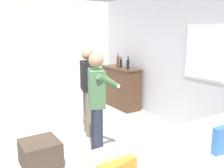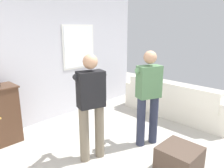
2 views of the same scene
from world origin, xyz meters
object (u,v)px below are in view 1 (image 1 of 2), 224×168
(bottle_wine_green, at_px, (118,61))
(person_standing_left, at_px, (88,87))
(ottoman, at_px, (40,153))
(person_standing_right, at_px, (97,102))
(sideboard_cabinet, at_px, (121,87))
(bottle_spirits_clear, at_px, (128,64))
(bottle_liquor_amber, at_px, (121,63))

(bottle_wine_green, relative_size, person_standing_left, 0.21)
(ottoman, xyz_separation_m, person_standing_right, (0.32, 0.81, 0.75))
(sideboard_cabinet, xyz_separation_m, person_standing_right, (2.13, -1.88, 0.41))
(bottle_wine_green, relative_size, ottoman, 0.65)
(person_standing_left, distance_m, person_standing_right, 1.04)
(ottoman, bearing_deg, bottle_wine_green, 125.64)
(bottle_spirits_clear, bearing_deg, bottle_wine_green, 178.68)
(bottle_spirits_clear, relative_size, person_standing_right, 0.20)
(bottle_spirits_clear, distance_m, person_standing_right, 2.60)
(bottle_wine_green, xyz_separation_m, person_standing_left, (1.26, -1.53, -0.26))
(ottoman, relative_size, person_standing_left, 0.32)
(sideboard_cabinet, bearing_deg, person_standing_left, -53.29)
(person_standing_right, bearing_deg, sideboard_cabinet, 138.46)
(bottle_wine_green, height_order, bottle_liquor_amber, bottle_wine_green)
(bottle_liquor_amber, xyz_separation_m, person_standing_left, (1.14, -1.54, -0.23))
(sideboard_cabinet, height_order, bottle_spirits_clear, bottle_spirits_clear)
(sideboard_cabinet, height_order, bottle_liquor_amber, bottle_liquor_amber)
(sideboard_cabinet, height_order, ottoman, sideboard_cabinet)
(bottle_wine_green, height_order, person_standing_left, person_standing_left)
(bottle_wine_green, bearing_deg, bottle_spirits_clear, -1.32)
(ottoman, distance_m, person_standing_right, 1.15)
(bottle_liquor_amber, height_order, person_standing_right, person_standing_right)
(bottle_spirits_clear, bearing_deg, bottle_liquor_amber, 176.44)
(person_standing_left, bearing_deg, bottle_wine_green, 129.64)
(bottle_liquor_amber, xyz_separation_m, ottoman, (1.81, -2.70, -0.98))
(bottle_spirits_clear, xyz_separation_m, person_standing_right, (1.79, -1.87, -0.24))
(person_standing_right, bearing_deg, bottle_liquor_amber, 138.38)
(bottle_spirits_clear, xyz_separation_m, ottoman, (1.47, -2.68, -0.99))
(person_standing_left, xyz_separation_m, person_standing_right, (0.98, -0.35, 0.00))
(bottle_liquor_amber, distance_m, ottoman, 3.39)
(sideboard_cabinet, height_order, person_standing_right, person_standing_right)
(bottle_wine_green, height_order, bottle_spirits_clear, bottle_wine_green)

